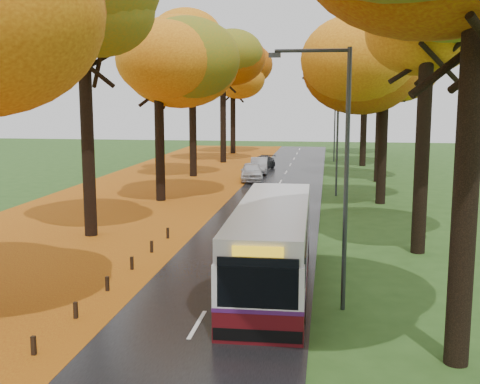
% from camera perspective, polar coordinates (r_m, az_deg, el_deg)
% --- Properties ---
extents(road, '(6.50, 90.00, 0.04)m').
position_cam_1_polar(road, '(36.00, 2.46, -1.47)').
color(road, black).
rests_on(road, ground).
extents(centre_line, '(0.12, 90.00, 0.01)m').
position_cam_1_polar(centre_line, '(36.00, 2.46, -1.43)').
color(centre_line, silver).
rests_on(centre_line, road).
extents(leaf_verge, '(12.00, 90.00, 0.02)m').
position_cam_1_polar(leaf_verge, '(37.99, -11.17, -1.10)').
color(leaf_verge, maroon).
rests_on(leaf_verge, ground).
extents(leaf_drift, '(0.90, 90.00, 0.01)m').
position_cam_1_polar(leaf_drift, '(36.44, -2.32, -1.31)').
color(leaf_drift, '#BA7A13').
rests_on(leaf_drift, road).
extents(trees_left, '(9.20, 74.00, 13.88)m').
position_cam_1_polar(trees_left, '(38.94, -7.98, 13.30)').
color(trees_left, black).
rests_on(trees_left, ground).
extents(trees_right, '(9.30, 74.20, 13.96)m').
position_cam_1_polar(trees_right, '(37.43, 14.21, 13.53)').
color(trees_right, black).
rests_on(trees_right, ground).
extents(bollard_row, '(0.11, 23.51, 0.52)m').
position_cam_1_polar(bollard_row, '(17.78, -17.03, -12.13)').
color(bollard_row, black).
rests_on(bollard_row, ground).
extents(streetlamp_near, '(2.45, 0.18, 8.00)m').
position_cam_1_polar(streetlamp_near, '(18.31, 9.30, 3.12)').
color(streetlamp_near, '#333538').
rests_on(streetlamp_near, ground).
extents(streetlamp_mid, '(2.45, 0.18, 8.00)m').
position_cam_1_polar(streetlamp_mid, '(40.26, 8.88, 6.27)').
color(streetlamp_mid, '#333538').
rests_on(streetlamp_mid, ground).
extents(streetlamp_far, '(2.45, 0.18, 8.00)m').
position_cam_1_polar(streetlamp_far, '(62.25, 8.76, 7.19)').
color(streetlamp_far, '#333538').
rests_on(streetlamp_far, ground).
extents(bus, '(2.68, 10.80, 2.83)m').
position_cam_1_polar(bus, '(21.02, 3.09, -4.86)').
color(bus, '#470B0F').
rests_on(bus, road).
extents(car_white, '(2.26, 4.42, 1.44)m').
position_cam_1_polar(car_white, '(47.21, 1.11, 1.94)').
color(car_white, silver).
rests_on(car_white, road).
extents(car_silver, '(1.76, 4.16, 1.34)m').
position_cam_1_polar(car_silver, '(51.96, 1.83, 2.53)').
color(car_silver, '#93959A').
rests_on(car_silver, road).
extents(car_dark, '(2.48, 4.34, 1.18)m').
position_cam_1_polar(car_dark, '(54.76, 2.08, 2.78)').
color(car_dark, black).
rests_on(car_dark, road).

